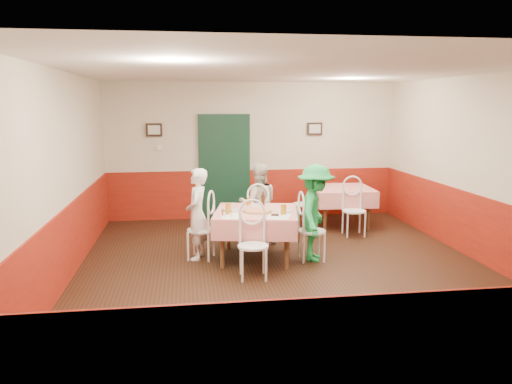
{
  "coord_description": "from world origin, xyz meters",
  "views": [
    {
      "loc": [
        -1.38,
        -6.76,
        2.36
      ],
      "look_at": [
        -0.35,
        0.57,
        1.05
      ],
      "focal_mm": 35.0,
      "sensor_mm": 36.0,
      "label": 1
    }
  ],
  "objects": [
    {
      "name": "floor",
      "position": [
        0.0,
        0.0,
        0.0
      ],
      "size": [
        7.0,
        7.0,
        0.0
      ],
      "primitive_type": "plane",
      "color": "black",
      "rests_on": "ground"
    },
    {
      "name": "ceiling",
      "position": [
        0.0,
        0.0,
        2.8
      ],
      "size": [
        7.0,
        7.0,
        0.0
      ],
      "primitive_type": "plane",
      "color": "white",
      "rests_on": "back_wall"
    },
    {
      "name": "back_wall",
      "position": [
        0.0,
        3.5,
        1.4
      ],
      "size": [
        6.0,
        0.1,
        2.8
      ],
      "primitive_type": "cube",
      "color": "beige",
      "rests_on": "ground"
    },
    {
      "name": "front_wall",
      "position": [
        0.0,
        -3.5,
        1.4
      ],
      "size": [
        6.0,
        0.1,
        2.8
      ],
      "primitive_type": "cube",
      "color": "beige",
      "rests_on": "ground"
    },
    {
      "name": "left_wall",
      "position": [
        -3.0,
        0.0,
        1.4
      ],
      "size": [
        0.1,
        7.0,
        2.8
      ],
      "primitive_type": "cube",
      "color": "beige",
      "rests_on": "ground"
    },
    {
      "name": "right_wall",
      "position": [
        3.0,
        0.0,
        1.4
      ],
      "size": [
        0.1,
        7.0,
        2.8
      ],
      "primitive_type": "cube",
      "color": "beige",
      "rests_on": "ground"
    },
    {
      "name": "wainscot_back",
      "position": [
        0.0,
        3.48,
        0.5
      ],
      "size": [
        6.0,
        0.03,
        1.0
      ],
      "primitive_type": "cube",
      "color": "maroon",
      "rests_on": "ground"
    },
    {
      "name": "wainscot_front",
      "position": [
        0.0,
        -3.48,
        0.5
      ],
      "size": [
        6.0,
        0.03,
        1.0
      ],
      "primitive_type": "cube",
      "color": "maroon",
      "rests_on": "ground"
    },
    {
      "name": "wainscot_left",
      "position": [
        -2.98,
        0.0,
        0.5
      ],
      "size": [
        0.03,
        7.0,
        1.0
      ],
      "primitive_type": "cube",
      "color": "maroon",
      "rests_on": "ground"
    },
    {
      "name": "wainscot_right",
      "position": [
        2.98,
        0.0,
        0.5
      ],
      "size": [
        0.03,
        7.0,
        1.0
      ],
      "primitive_type": "cube",
      "color": "maroon",
      "rests_on": "ground"
    },
    {
      "name": "door",
      "position": [
        -0.6,
        3.45,
        1.05
      ],
      "size": [
        0.96,
        0.06,
        2.1
      ],
      "primitive_type": "cube",
      "color": "black",
      "rests_on": "ground"
    },
    {
      "name": "picture_left",
      "position": [
        -2.0,
        3.45,
        1.85
      ],
      "size": [
        0.32,
        0.03,
        0.26
      ],
      "primitive_type": "cube",
      "color": "black",
      "rests_on": "back_wall"
    },
    {
      "name": "picture_right",
      "position": [
        1.3,
        3.45,
        1.85
      ],
      "size": [
        0.32,
        0.03,
        0.26
      ],
      "primitive_type": "cube",
      "color": "black",
      "rests_on": "back_wall"
    },
    {
      "name": "thermostat",
      "position": [
        -1.9,
        3.45,
        1.5
      ],
      "size": [
        0.1,
        0.03,
        0.1
      ],
      "primitive_type": "cube",
      "color": "white",
      "rests_on": "back_wall"
    },
    {
      "name": "main_table",
      "position": [
        -0.35,
        0.57,
        0.38
      ],
      "size": [
        1.42,
        1.42,
        0.77
      ],
      "primitive_type": "cube",
      "rotation": [
        0.0,
        0.0,
        -0.19
      ],
      "color": "red",
      "rests_on": "ground"
    },
    {
      "name": "second_table",
      "position": [
        1.61,
        2.47,
        0.38
      ],
      "size": [
        1.17,
        1.17,
        0.77
      ],
      "primitive_type": "cube",
      "rotation": [
        0.0,
        0.0,
        -0.05
      ],
      "color": "red",
      "rests_on": "ground"
    },
    {
      "name": "chair_left",
      "position": [
        -1.18,
        0.73,
        0.45
      ],
      "size": [
        0.53,
        0.53,
        0.9
      ],
      "primitive_type": null,
      "rotation": [
        0.0,
        0.0,
        -1.88
      ],
      "color": "white",
      "rests_on": "ground"
    },
    {
      "name": "chair_right",
      "position": [
        0.49,
        0.41,
        0.45
      ],
      "size": [
        0.42,
        0.42,
        0.9
      ],
      "primitive_type": null,
      "rotation": [
        0.0,
        0.0,
        1.57
      ],
      "color": "white",
      "rests_on": "ground"
    },
    {
      "name": "chair_far",
      "position": [
        -0.19,
        1.41,
        0.45
      ],
      "size": [
        0.48,
        0.48,
        0.9
      ],
      "primitive_type": null,
      "rotation": [
        0.0,
        0.0,
        2.98
      ],
      "color": "white",
      "rests_on": "ground"
    },
    {
      "name": "chair_near",
      "position": [
        -0.5,
        -0.26,
        0.45
      ],
      "size": [
        0.44,
        0.44,
        0.9
      ],
      "primitive_type": null,
      "rotation": [
        0.0,
        0.0,
        -0.05
      ],
      "color": "white",
      "rests_on": "ground"
    },
    {
      "name": "chair_second_a",
      "position": [
        0.86,
        2.47,
        0.45
      ],
      "size": [
        0.44,
        0.44,
        0.9
      ],
      "primitive_type": null,
      "rotation": [
        0.0,
        0.0,
        -1.62
      ],
      "color": "white",
      "rests_on": "ground"
    },
    {
      "name": "chair_second_b",
      "position": [
        1.61,
        1.72,
        0.45
      ],
      "size": [
        0.44,
        0.44,
        0.9
      ],
      "primitive_type": null,
      "rotation": [
        0.0,
        0.0,
        -0.05
      ],
      "color": "white",
      "rests_on": "ground"
    },
    {
      "name": "pizza",
      "position": [
        -0.33,
        0.5,
        0.77
      ],
      "size": [
        0.49,
        0.49,
        0.03
      ],
      "primitive_type": "cylinder",
      "rotation": [
        0.0,
        0.0,
        -0.19
      ],
      "color": "#B74723",
      "rests_on": "main_table"
    },
    {
      "name": "plate_left",
      "position": [
        -0.73,
        0.64,
        0.77
      ],
      "size": [
        0.29,
        0.29,
        0.01
      ],
      "primitive_type": "cylinder",
      "rotation": [
        0.0,
        0.0,
        -0.19
      ],
      "color": "white",
      "rests_on": "main_table"
    },
    {
      "name": "plate_right",
      "position": [
        0.07,
        0.5,
        0.77
      ],
      "size": [
        0.29,
        0.29,
        0.01
      ],
      "primitive_type": "cylinder",
      "rotation": [
        0.0,
        0.0,
        -0.19
      ],
      "color": "white",
      "rests_on": "main_table"
    },
    {
      "name": "plate_far",
      "position": [
        -0.3,
        0.97,
        0.77
      ],
      "size": [
        0.29,
        0.29,
        0.01
      ],
      "primitive_type": "cylinder",
      "rotation": [
        0.0,
        0.0,
        -0.19
      ],
      "color": "white",
      "rests_on": "main_table"
    },
    {
      "name": "glass_a",
      "position": [
        -0.78,
        0.4,
        0.84
      ],
      "size": [
        0.1,
        0.1,
        0.16
      ],
      "primitive_type": "cylinder",
      "rotation": [
        0.0,
        0.0,
        -0.19
      ],
      "color": "#BF7219",
      "rests_on": "main_table"
    },
    {
      "name": "glass_b",
      "position": [
        0.01,
        0.26,
        0.84
      ],
      "size": [
        0.1,
        0.1,
        0.15
      ],
      "primitive_type": "cylinder",
      "rotation": [
        0.0,
        0.0,
        -0.19
      ],
      "color": "#BF7219",
      "rests_on": "main_table"
    },
    {
      "name": "glass_c",
      "position": [
        -0.4,
        0.98,
        0.83
      ],
      "size": [
        0.08,
        0.08,
        0.13
      ],
      "primitive_type": "cylinder",
      "rotation": [
        0.0,
        0.0,
        -0.19
      ],
      "color": "#BF7219",
      "rests_on": "main_table"
    },
    {
      "name": "beer_bottle",
      "position": [
        -0.18,
        0.95,
        0.86
      ],
      "size": [
        0.07,
        0.07,
        0.21
      ],
      "primitive_type": "cylinder",
      "rotation": [
        0.0,
        0.0,
        -0.19
      ],
      "color": "#381C0A",
      "rests_on": "main_table"
    },
    {
      "name": "shaker_a",
      "position": [
        -0.86,
        0.23,
        0.81
      ],
      "size": [
        0.04,
        0.04,
        0.09
      ],
      "primitive_type": "cylinder",
      "rotation": [
        0.0,
        0.0,
        -0.19
      ],
      "color": "silver",
      "rests_on": "main_table"
    },
    {
      "name": "shaker_b",
      "position": [
        -0.76,
        0.2,
        0.81
      ],
      "size": [
        0.04,
        0.04,
        0.09
      ],
      "primitive_type": "cylinder",
      "rotation": [
        0.0,
        0.0,
        -0.19
      ],
      "color": "silver",
      "rests_on": "main_table"
    },
    {
      "name": "shaker_c",
      "position": [
        -0.87,
        0.31,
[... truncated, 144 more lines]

